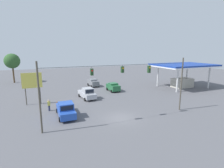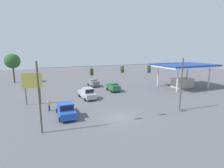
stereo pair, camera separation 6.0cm
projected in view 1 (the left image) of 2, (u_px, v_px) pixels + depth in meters
name	position (u px, v px, depth m)	size (l,w,h in m)	color
ground_plane	(120.00, 118.00, 23.81)	(140.00, 140.00, 0.00)	#56565B
overhead_signal_span	(123.00, 83.00, 22.39)	(20.01, 0.38, 8.02)	#4C473D
pickup_truck_blue_parked_shoulder	(66.00, 110.00, 24.25)	(2.26, 5.52, 2.12)	#234CB2
sedan_green_oncoming_far	(113.00, 87.00, 39.05)	(2.15, 3.92, 1.85)	#236038
pickup_truck_silver_withflow_mid	(87.00, 93.00, 33.18)	(2.58, 5.31, 2.12)	#A8AAB2
sedan_grey_oncoming_deep	(93.00, 82.00, 44.19)	(2.20, 4.21, 1.85)	slate
traffic_cone_nearest	(62.00, 114.00, 24.26)	(0.30, 0.30, 0.65)	orange
traffic_cone_second	(60.00, 108.00, 27.04)	(0.30, 0.30, 0.65)	orange
traffic_cone_third	(57.00, 103.00, 29.34)	(0.30, 0.30, 0.65)	orange
gas_station	(183.00, 70.00, 42.47)	(13.87, 9.82, 5.72)	navy
roadside_billboard	(32.00, 82.00, 29.09)	(3.17, 0.16, 5.42)	#4C473D
pedestrian	(49.00, 105.00, 26.46)	(0.40, 0.28, 1.75)	#2D334C
tree_horizon_left	(12.00, 61.00, 47.75)	(4.07, 4.07, 8.12)	#4C3823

